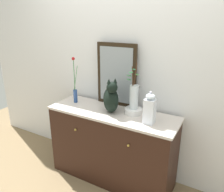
# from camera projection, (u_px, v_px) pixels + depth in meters

# --- Properties ---
(ground_plane) EXTENTS (6.00, 6.00, 0.00)m
(ground_plane) POSITION_uv_depth(u_px,v_px,m) (112.00, 176.00, 2.62)
(ground_plane) COLOR #816B4B
(wall_back) EXTENTS (4.40, 0.08, 2.60)m
(wall_back) POSITION_uv_depth(u_px,v_px,m) (126.00, 64.00, 2.44)
(wall_back) COLOR silver
(wall_back) RESTS_ON ground_plane
(sideboard) EXTENTS (1.42, 0.49, 0.83)m
(sideboard) POSITION_uv_depth(u_px,v_px,m) (112.00, 146.00, 2.48)
(sideboard) COLOR black
(sideboard) RESTS_ON ground_plane
(mirror_leaning) EXTENTS (0.48, 0.03, 0.70)m
(mirror_leaning) POSITION_uv_depth(u_px,v_px,m) (116.00, 75.00, 2.43)
(mirror_leaning) COLOR black
(mirror_leaning) RESTS_ON sideboard
(cat_sitting) EXTENTS (0.36, 0.41, 0.38)m
(cat_sitting) POSITION_uv_depth(u_px,v_px,m) (111.00, 98.00, 2.29)
(cat_sitting) COLOR black
(cat_sitting) RESTS_ON sideboard
(vase_slim_green) EXTENTS (0.08, 0.05, 0.54)m
(vase_slim_green) POSITION_uv_depth(u_px,v_px,m) (75.00, 90.00, 2.56)
(vase_slim_green) COLOR #2A4986
(vase_slim_green) RESTS_ON sideboard
(bowl_porcelain) EXTENTS (0.19, 0.19, 0.06)m
(bowl_porcelain) POSITION_uv_depth(u_px,v_px,m) (133.00, 111.00, 2.29)
(bowl_porcelain) COLOR white
(bowl_porcelain) RESTS_ON sideboard
(vase_glass_clear) EXTENTS (0.13, 0.17, 0.48)m
(vase_glass_clear) POSITION_uv_depth(u_px,v_px,m) (134.00, 96.00, 2.24)
(vase_glass_clear) COLOR silver
(vase_glass_clear) RESTS_ON bowl_porcelain
(jar_lidded_porcelain) EXTENTS (0.10, 0.10, 0.32)m
(jar_lidded_porcelain) POSITION_uv_depth(u_px,v_px,m) (150.00, 109.00, 2.05)
(jar_lidded_porcelain) COLOR white
(jar_lidded_porcelain) RESTS_ON sideboard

